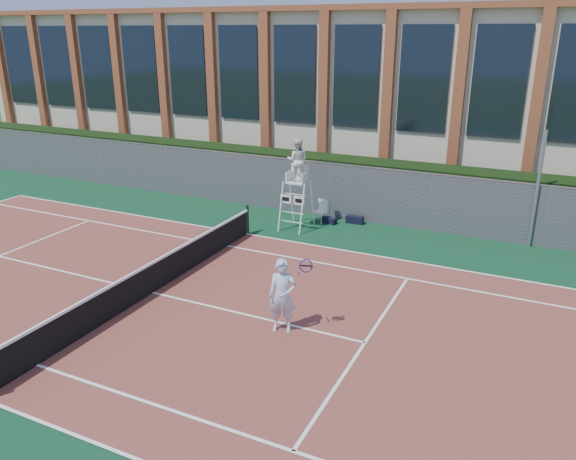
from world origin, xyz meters
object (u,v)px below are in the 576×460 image
at_px(umpire_chair, 297,163).
at_px(tennis_player, 283,296).
at_px(steel_pole, 537,190).
at_px(plastic_chair, 322,209).

relative_size(umpire_chair, tennis_player, 1.81).
bearing_deg(tennis_player, umpire_chair, 112.04).
xyz_separation_m(steel_pole, umpire_chair, (-8.19, -1.65, 0.49)).
distance_m(steel_pole, tennis_player, 10.47).
xyz_separation_m(umpire_chair, tennis_player, (2.98, -7.36, -1.54)).
xyz_separation_m(steel_pole, plastic_chair, (-7.59, -0.65, -1.50)).
bearing_deg(plastic_chair, umpire_chair, -121.00).
height_order(steel_pole, tennis_player, steel_pole).
height_order(steel_pole, plastic_chair, steel_pole).
bearing_deg(tennis_player, steel_pole, 59.95).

